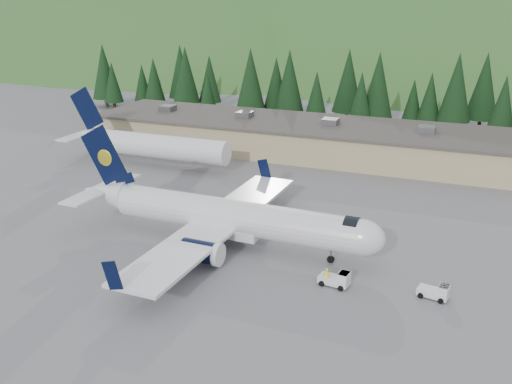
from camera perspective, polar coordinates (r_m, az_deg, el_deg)
The scene contains 8 objects.
ground at distance 60.35m, azimuth -2.14°, elevation -5.34°, with size 600.00×600.00×0.00m, color slate.
airliner at distance 59.55m, azimuth -3.06°, elevation -2.48°, with size 34.67×32.45×11.54m.
second_airliner at distance 88.98m, azimuth -11.14°, elevation 4.73°, with size 27.50×11.00×10.05m.
baggage_tug_a at distance 52.64m, azimuth 8.09°, elevation -8.64°, with size 2.90×1.95×1.47m.
baggage_tug_b at distance 52.57m, azimuth 17.56°, elevation -9.49°, with size 2.81×1.95×1.40m.
terminal_building at distance 94.94m, azimuth 4.44°, elevation 5.52°, with size 71.00×17.00×6.10m.
ramp_worker at distance 52.53m, azimuth 7.06°, elevation -8.40°, with size 0.62×0.41×1.71m, color #FFF324.
tree_line at distance 116.01m, azimuth 7.50°, elevation 10.45°, with size 111.85×19.51×13.92m.
Camera 1 is at (22.57, -50.01, 25.14)m, focal length 40.00 mm.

